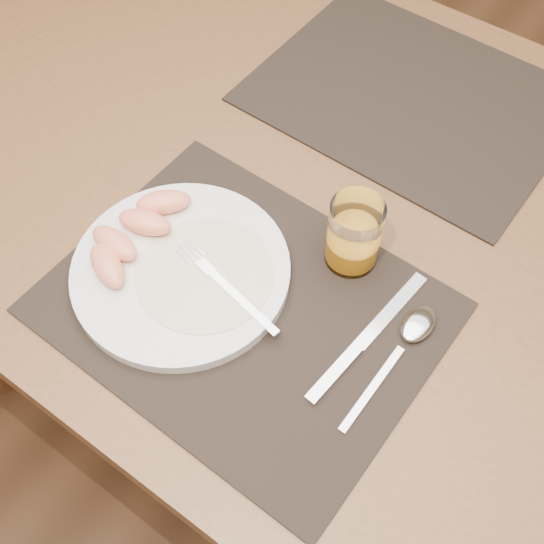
% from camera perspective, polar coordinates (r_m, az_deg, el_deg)
% --- Properties ---
extents(ground, '(5.00, 5.00, 0.00)m').
position_cam_1_polar(ground, '(1.58, 3.46, -11.17)').
color(ground, '#57351D').
rests_on(ground, ground).
extents(table, '(1.40, 0.90, 0.75)m').
position_cam_1_polar(table, '(1.00, 5.39, 3.44)').
color(table, brown).
rests_on(table, ground).
extents(placemat_near, '(0.46, 0.36, 0.00)m').
position_cam_1_polar(placemat_near, '(0.82, -2.43, -2.97)').
color(placemat_near, black).
rests_on(placemat_near, table).
extents(placemat_far, '(0.46, 0.36, 0.00)m').
position_cam_1_polar(placemat_far, '(1.08, 11.58, 14.15)').
color(placemat_far, black).
rests_on(placemat_far, table).
extents(plate, '(0.27, 0.27, 0.02)m').
position_cam_1_polar(plate, '(0.85, -7.62, 0.09)').
color(plate, white).
rests_on(plate, placemat_near).
extents(plate_dressing, '(0.17, 0.17, 0.00)m').
position_cam_1_polar(plate_dressing, '(0.83, -5.67, -0.12)').
color(plate_dressing, white).
rests_on(plate_dressing, plate).
extents(fork, '(0.17, 0.05, 0.00)m').
position_cam_1_polar(fork, '(0.82, -4.53, -0.58)').
color(fork, silver).
rests_on(fork, plate).
extents(knife, '(0.04, 0.22, 0.01)m').
position_cam_1_polar(knife, '(0.80, 7.26, -6.19)').
color(knife, silver).
rests_on(knife, placemat_near).
extents(spoon, '(0.04, 0.19, 0.01)m').
position_cam_1_polar(spoon, '(0.81, 11.59, -5.02)').
color(spoon, silver).
rests_on(spoon, placemat_near).
extents(juice_glass, '(0.07, 0.07, 0.10)m').
position_cam_1_polar(juice_glass, '(0.83, 6.84, 2.95)').
color(juice_glass, white).
rests_on(juice_glass, placemat_near).
extents(grapefruit_wedges, '(0.09, 0.18, 0.03)m').
position_cam_1_polar(grapefruit_wedges, '(0.86, -11.54, 3.23)').
color(grapefruit_wedges, '#FF9068').
rests_on(grapefruit_wedges, plate).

